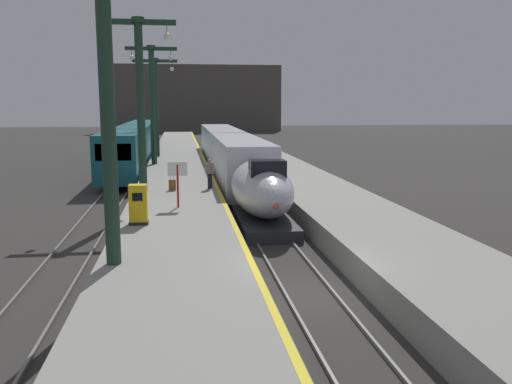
% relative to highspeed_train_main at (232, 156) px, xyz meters
% --- Properties ---
extents(ground_plane, '(260.00, 260.00, 0.00)m').
position_rel_highspeed_train_main_xyz_m(ground_plane, '(0.00, -25.09, -1.92)').
color(ground_plane, '#33302D').
extents(platform_left, '(4.80, 110.00, 1.05)m').
position_rel_highspeed_train_main_xyz_m(platform_left, '(-4.05, -0.34, -1.39)').
color(platform_left, gray).
rests_on(platform_left, ground).
extents(platform_right, '(4.80, 110.00, 1.05)m').
position_rel_highspeed_train_main_xyz_m(platform_right, '(4.05, -0.34, -1.39)').
color(platform_right, gray).
rests_on(platform_right, ground).
extents(platform_left_safety_stripe, '(0.20, 107.80, 0.01)m').
position_rel_highspeed_train_main_xyz_m(platform_left_safety_stripe, '(-1.77, -0.34, -0.86)').
color(platform_left_safety_stripe, yellow).
rests_on(platform_left_safety_stripe, platform_left).
extents(rail_main_left, '(0.08, 110.00, 0.12)m').
position_rel_highspeed_train_main_xyz_m(rail_main_left, '(-0.75, 2.41, -1.86)').
color(rail_main_left, slate).
rests_on(rail_main_left, ground).
extents(rail_main_right, '(0.08, 110.00, 0.12)m').
position_rel_highspeed_train_main_xyz_m(rail_main_right, '(0.75, 2.41, -1.86)').
color(rail_main_right, slate).
rests_on(rail_main_right, ground).
extents(rail_secondary_left, '(0.08, 110.00, 0.12)m').
position_rel_highspeed_train_main_xyz_m(rail_secondary_left, '(-8.85, 2.41, -1.86)').
color(rail_secondary_left, slate).
rests_on(rail_secondary_left, ground).
extents(rail_secondary_right, '(0.08, 110.00, 0.12)m').
position_rel_highspeed_train_main_xyz_m(rail_secondary_right, '(-7.35, 2.41, -1.86)').
color(rail_secondary_right, slate).
rests_on(rail_secondary_right, ground).
extents(highspeed_train_main, '(2.92, 39.25, 3.60)m').
position_rel_highspeed_train_main_xyz_m(highspeed_train_main, '(0.00, 0.00, 0.00)').
color(highspeed_train_main, silver).
rests_on(highspeed_train_main, ground).
extents(regional_train_adjacent, '(2.85, 36.60, 3.80)m').
position_rel_highspeed_train_main_xyz_m(regional_train_adjacent, '(-8.10, 13.24, 0.21)').
color(regional_train_adjacent, '#145660').
rests_on(regional_train_adjacent, ground).
extents(station_column_near, '(4.00, 0.68, 9.37)m').
position_rel_highspeed_train_main_xyz_m(station_column_near, '(-5.90, -24.33, 4.76)').
color(station_column_near, '#1E3828').
rests_on(station_column_near, platform_left).
extents(station_column_mid, '(4.00, 0.68, 9.29)m').
position_rel_highspeed_train_main_xyz_m(station_column_mid, '(-5.90, -10.32, 4.72)').
color(station_column_mid, '#1E3828').
rests_on(station_column_mid, platform_left).
extents(station_column_far, '(4.00, 0.68, 9.27)m').
position_rel_highspeed_train_main_xyz_m(station_column_far, '(-5.90, 3.55, 4.70)').
color(station_column_far, '#1E3828').
rests_on(station_column_far, platform_left).
extents(station_column_distant, '(4.00, 0.68, 8.82)m').
position_rel_highspeed_train_main_xyz_m(station_column_distant, '(-5.90, 9.92, 4.47)').
color(station_column_distant, '#1E3828').
rests_on(station_column_distant, platform_left).
extents(passenger_near_edge, '(0.48, 0.40, 1.69)m').
position_rel_highspeed_train_main_xyz_m(passenger_near_edge, '(-2.19, -9.93, 0.12)').
color(passenger_near_edge, '#23232D').
rests_on(passenger_near_edge, platform_left).
extents(rolling_suitcase, '(0.40, 0.22, 0.98)m').
position_rel_highspeed_train_main_xyz_m(rolling_suitcase, '(-4.31, -10.34, -0.56)').
color(rolling_suitcase, brown).
rests_on(rolling_suitcase, platform_left).
extents(ticket_machine_yellow, '(0.76, 0.62, 1.60)m').
position_rel_highspeed_train_main_xyz_m(ticket_machine_yellow, '(-5.55, -18.87, -0.13)').
color(ticket_machine_yellow, yellow).
rests_on(ticket_machine_yellow, platform_left).
extents(departure_info_board, '(0.90, 0.10, 2.12)m').
position_rel_highspeed_train_main_xyz_m(departure_info_board, '(-3.99, -15.45, 0.64)').
color(departure_info_board, maroon).
rests_on(departure_info_board, platform_left).
extents(terminus_back_wall, '(36.00, 2.00, 14.00)m').
position_rel_highspeed_train_main_xyz_m(terminus_back_wall, '(0.00, 76.91, 5.08)').
color(terminus_back_wall, '#4C4742').
rests_on(terminus_back_wall, ground).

